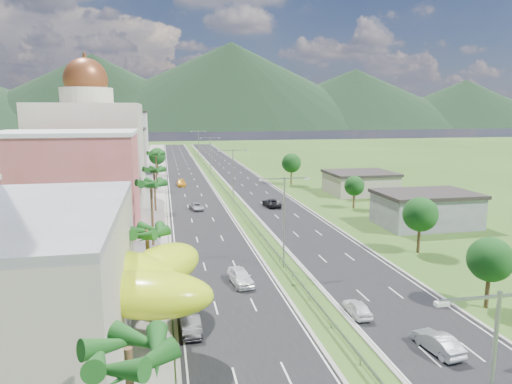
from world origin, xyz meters
TOP-DOWN VIEW (x-y plane):
  - ground at (0.00, 0.00)m, footprint 500.00×500.00m
  - road_left at (-7.50, 90.00)m, footprint 11.00×260.00m
  - road_right at (7.50, 90.00)m, footprint 11.00×260.00m
  - sidewalk_left at (-17.00, 90.00)m, footprint 7.00×260.00m
  - median_guardrail at (0.00, 71.99)m, footprint 0.10×216.06m
  - streetlight_median_a at (0.00, -25.00)m, footprint 6.04×0.25m
  - streetlight_median_b at (0.00, 10.00)m, footprint 6.04×0.25m
  - streetlight_median_c at (0.00, 50.00)m, footprint 6.04×0.25m
  - streetlight_median_d at (0.00, 95.00)m, footprint 6.04×0.25m
  - streetlight_median_e at (0.00, 140.00)m, footprint 6.04×0.25m
  - lime_canopy at (-20.00, -4.00)m, footprint 18.00×15.00m
  - pink_shophouse at (-28.00, 32.00)m, footprint 20.00×15.00m
  - domed_building at (-28.00, 55.00)m, footprint 20.00×20.00m
  - midrise_grey at (-27.00, 80.00)m, footprint 16.00×15.00m
  - midrise_beige at (-27.00, 102.00)m, footprint 16.00×15.00m
  - midrise_white at (-27.00, 125.00)m, footprint 16.00×15.00m
  - shed_near at (28.00, 25.00)m, footprint 15.00×10.00m
  - shed_far at (30.00, 55.00)m, footprint 14.00×12.00m
  - palm_tree_a at (-15.50, -22.00)m, footprint 3.60×3.60m
  - palm_tree_b at (-15.50, 2.00)m, footprint 3.60×3.60m
  - palm_tree_c at (-15.50, 22.00)m, footprint 3.60×3.60m
  - palm_tree_d at (-15.50, 45.00)m, footprint 3.60×3.60m
  - palm_tree_e at (-15.50, 70.00)m, footprint 3.60×3.60m
  - leafy_tree_lfar at (-15.50, 95.00)m, footprint 4.90×4.90m
  - leafy_tree_ra at (16.00, -5.00)m, footprint 4.20×4.20m
  - leafy_tree_rb at (19.00, 12.00)m, footprint 4.55×4.55m
  - leafy_tree_rc at (22.00, 40.00)m, footprint 3.85×3.85m
  - leafy_tree_rd at (18.00, 70.00)m, footprint 4.90×4.90m
  - mountain_ridge at (60.00, 450.00)m, footprint 860.00×140.00m
  - car_white_near_left at (-6.01, 5.52)m, footprint 2.62×5.19m
  - car_dark_left at (-12.00, -4.27)m, footprint 1.84×4.81m
  - car_silver_mid_left at (-7.91, 44.48)m, footprint 2.85×4.86m
  - car_yellow_far_left at (-9.55, 73.52)m, footprint 2.25×5.21m
  - car_white_near_right at (3.23, -4.10)m, footprint 1.63×4.04m
  - car_silver_right at (6.65, -11.42)m, footprint 2.20×4.78m
  - car_dark_far_right at (6.74, 44.45)m, footprint 3.07×5.78m

SIDE VIEW (x-z plane):
  - ground at x=0.00m, z-range 0.00..0.00m
  - mountain_ridge at x=60.00m, z-range -45.00..45.00m
  - road_left at x=-7.50m, z-range 0.00..0.04m
  - road_right at x=7.50m, z-range 0.00..0.04m
  - sidewalk_left at x=-17.00m, z-range 0.00..0.12m
  - median_guardrail at x=0.00m, z-range 0.24..1.00m
  - car_silver_mid_left at x=-7.91m, z-range 0.04..1.31m
  - car_white_near_right at x=3.23m, z-range 0.04..1.41m
  - car_yellow_far_left at x=-9.55m, z-range 0.04..1.53m
  - car_silver_right at x=6.65m, z-range 0.04..1.56m
  - car_dark_far_right at x=6.74m, z-range 0.04..1.59m
  - car_dark_left at x=-12.00m, z-range 0.04..1.60m
  - car_white_near_left at x=-6.01m, z-range 0.04..1.74m
  - shed_far at x=30.00m, z-range 0.00..4.40m
  - shed_near at x=28.00m, z-range 0.00..5.00m
  - leafy_tree_rc at x=22.00m, z-range 1.21..7.54m
  - leafy_tree_ra at x=16.00m, z-range 1.33..8.23m
  - lime_canopy at x=-20.00m, z-range 1.29..8.69m
  - leafy_tree_rb at x=19.00m, z-range 1.44..8.92m
  - leafy_tree_lfar at x=-15.50m, z-range 1.55..9.60m
  - leafy_tree_rd at x=18.00m, z-range 1.55..9.60m
  - midrise_beige at x=-27.00m, z-range 0.00..13.00m
  - streetlight_median_a at x=0.00m, z-range 1.25..12.25m
  - streetlight_median_b at x=0.00m, z-range 1.25..12.25m
  - streetlight_median_c at x=0.00m, z-range 1.25..12.25m
  - streetlight_median_d at x=0.00m, z-range 1.25..12.25m
  - streetlight_median_e at x=0.00m, z-range 1.25..12.25m
  - palm_tree_b at x=-15.50m, z-range 3.01..11.11m
  - pink_shophouse at x=-28.00m, z-range 0.00..15.00m
  - palm_tree_d at x=-15.50m, z-range 3.24..11.84m
  - midrise_grey at x=-27.00m, z-range 0.00..16.00m
  - palm_tree_a at x=-15.50m, z-range 3.47..12.57m
  - palm_tree_e at x=-15.50m, z-range 3.61..13.01m
  - palm_tree_c at x=-15.50m, z-range 3.70..13.30m
  - midrise_white at x=-27.00m, z-range 0.00..18.00m
  - domed_building at x=-28.00m, z-range -3.00..25.70m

